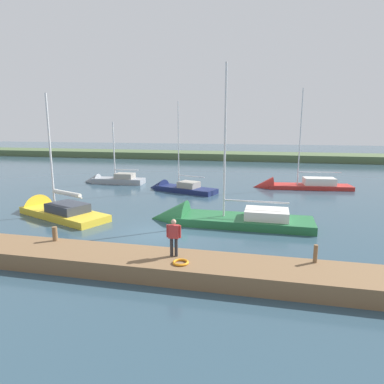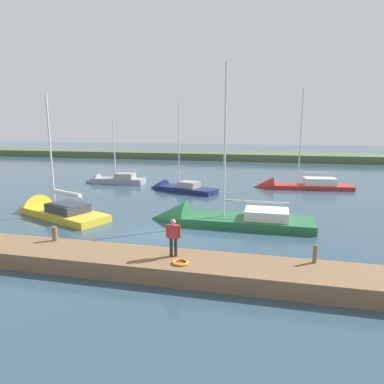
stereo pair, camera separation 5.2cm
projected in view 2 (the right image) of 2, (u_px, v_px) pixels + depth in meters
ground_plane at (154, 234)px, 19.42m from camera, size 200.00×200.00×0.00m
far_shoreline at (234, 159)px, 63.48m from camera, size 180.00×8.00×2.40m
dock_pier at (116, 261)px, 14.57m from camera, size 23.69×2.39×0.74m
mooring_post_near at (55, 234)px, 16.01m from camera, size 0.24×0.24×0.69m
mooring_post_far at (315, 254)px, 13.41m from camera, size 0.17×0.17×0.74m
life_ring_buoy at (180, 262)px, 13.37m from camera, size 0.66×0.66×0.10m
sailboat_near_dock at (213, 221)px, 21.57m from camera, size 10.46×2.80×11.15m
sailboat_far_left at (176, 190)px, 32.37m from camera, size 7.58×4.30×9.35m
sailboat_inner_slip at (294, 187)px, 33.63m from camera, size 9.73×3.10×10.79m
sailboat_far_right at (50, 212)px, 23.87m from camera, size 9.00×5.56×9.44m
sailboat_behind_pier at (111, 181)px, 36.64m from camera, size 6.86×1.98×7.40m
person_on_dock at (173, 235)px, 13.97m from camera, size 0.62×0.25×1.62m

